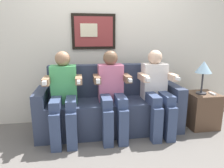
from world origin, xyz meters
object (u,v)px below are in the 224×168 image
object	(u,v)px
person_on_left	(64,93)
table_lamp	(204,69)
person_on_right	(157,89)
couch	(110,108)
spare_remote_on_table	(212,94)
side_table_right	(201,110)
person_in_middle	(112,91)

from	to	relation	value
person_on_left	table_lamp	size ratio (longest dim) A/B	2.41
person_on_right	couch	bearing A→B (deg)	164.45
person_on_left	spare_remote_on_table	size ratio (longest dim) A/B	8.54
couch	side_table_right	world-z (taller)	couch
side_table_right	couch	bearing A→B (deg)	175.40
person_on_right	side_table_right	world-z (taller)	person_on_right
person_on_left	couch	bearing A→B (deg)	15.55
couch	spare_remote_on_table	distance (m)	1.44
person_in_middle	table_lamp	world-z (taller)	person_in_middle
couch	table_lamp	xyz separation A→B (m)	(1.27, -0.13, 0.55)
couch	side_table_right	distance (m)	1.32
side_table_right	spare_remote_on_table	xyz separation A→B (m)	(0.10, -0.07, 0.26)
person_on_left	table_lamp	bearing A→B (deg)	1.06
person_in_middle	person_on_right	xyz separation A→B (m)	(0.60, 0.00, 0.00)
couch	side_table_right	xyz separation A→B (m)	(1.32, -0.11, -0.06)
table_lamp	person_on_left	bearing A→B (deg)	-178.94
side_table_right	spare_remote_on_table	world-z (taller)	spare_remote_on_table
person_on_left	person_in_middle	bearing A→B (deg)	0.00
table_lamp	spare_remote_on_table	bearing A→B (deg)	-16.11
side_table_right	table_lamp	bearing A→B (deg)	-150.86
person_on_left	person_in_middle	distance (m)	0.60
person_in_middle	side_table_right	bearing A→B (deg)	2.67
person_in_middle	side_table_right	xyz separation A→B (m)	(1.32, 0.06, -0.36)
person_in_middle	spare_remote_on_table	world-z (taller)	person_in_middle
person_in_middle	person_on_right	bearing A→B (deg)	0.00
person_on_right	side_table_right	bearing A→B (deg)	4.91
person_on_right	table_lamp	distance (m)	0.72
person_in_middle	person_on_right	distance (m)	0.60
person_in_middle	table_lamp	distance (m)	1.30
table_lamp	spare_remote_on_table	size ratio (longest dim) A/B	3.54
person_on_left	side_table_right	size ratio (longest dim) A/B	2.22
couch	person_on_left	size ratio (longest dim) A/B	1.74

